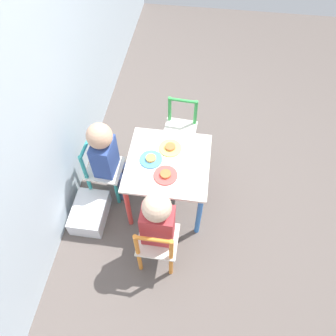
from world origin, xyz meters
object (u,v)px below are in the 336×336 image
Objects in this scene: child_back at (106,155)px; storage_bin at (90,213)px; plate_right at (170,148)px; chair_green at (180,131)px; child_left at (157,222)px; chair_orange at (157,244)px; plate_back at (151,159)px; plate_left at (166,175)px; chair_teal at (103,169)px; kids_table at (168,168)px.

storage_bin is (-0.27, 0.12, -0.39)m from child_back.
storage_bin is at bearing 122.70° from plate_right.
child_left is at bearing -88.49° from chair_green.
chair_green is 1.57× the size of storage_bin.
chair_orange is 3.43× the size of plate_back.
plate_left is (-0.12, -0.12, 0.00)m from plate_back.
child_left is 4.77× the size of plate_right.
child_left is 0.33m from plate_left.
plate_right is at bearing -74.95° from child_back.
chair_teal reaches higher than plate_left.
child_left is 0.56m from plate_right.
child_back reaches higher than plate_right.
chair_orange is 0.21m from child_left.
plate_right reaches higher than storage_bin.
chair_orange is (-0.54, -0.50, 0.00)m from chair_teal.
kids_table is at bearing -90.00° from child_left.
plate_back is at bearing -76.83° from chair_orange.
chair_teal is 0.72× the size of child_back.
child_back is at bearing 85.37° from plate_back.
storage_bin is (0.26, 0.56, -0.19)m from chair_orange.
kids_table is at bearing -90.00° from chair_orange.
plate_left is 0.47× the size of storage_bin.
child_back is at bearing -90.00° from chair_teal.
plate_back reaches higher than kids_table.
plate_back is at bearing 135.00° from plate_right.
kids_table is 3.56× the size of plate_right.
chair_teal is at bearing 73.65° from plate_left.
chair_teal is at bearing -43.00° from child_left.
kids_table is 0.53m from chair_teal.
plate_back is 0.17m from plate_right.
child_left reaches higher than child_back.
kids_table is 1.07× the size of chair_orange.
child_back reaches higher than plate_left.
kids_table is at bearing -90.00° from chair_teal.
chair_green is at bearing -45.17° from chair_teal.
chair_green is 0.70× the size of child_left.
storage_bin is at bearing 113.42° from kids_table.
child_back is at bearing -23.95° from storage_bin.
kids_table is 0.15m from plate_left.
child_left is at bearing 179.59° from plate_right.
chair_teal is (0.03, 0.50, -0.15)m from kids_table.
plate_left is at bearing -77.35° from storage_bin.
chair_green is at bearing -16.67° from plate_back.
chair_orange is (-0.51, 0.00, -0.15)m from kids_table.
child_left reaches higher than chair_teal.
plate_left is 0.72m from storage_bin.
chair_teal is 3.43× the size of plate_back.
child_back is at bearing -49.89° from chair_orange.
chair_orange is 0.45m from plate_left.
child_left is 0.71m from storage_bin.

